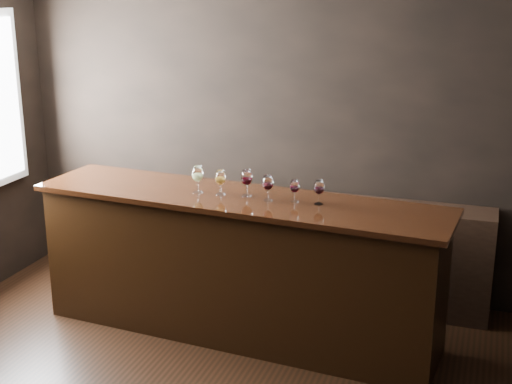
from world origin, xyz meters
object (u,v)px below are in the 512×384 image
(glass_white, at_px, (197,175))
(glass_red_c, at_px, (294,187))
(glass_red_d, at_px, (319,188))
(glass_amber, at_px, (220,178))
(glass_red_b, at_px, (268,183))
(back_bar_shelf, at_px, (338,250))
(glass_red_a, at_px, (247,178))
(bar_counter, at_px, (238,269))

(glass_white, xyz_separation_m, glass_red_c, (0.79, 0.01, -0.03))
(glass_red_c, height_order, glass_red_d, glass_red_d)
(glass_white, xyz_separation_m, glass_amber, (0.19, 0.01, -0.01))
(glass_amber, xyz_separation_m, glass_red_d, (0.79, 0.00, -0.01))
(glass_red_b, bearing_deg, glass_amber, 175.27)
(glass_white, height_order, glass_red_d, glass_white)
(glass_white, relative_size, glass_red_b, 1.08)
(back_bar_shelf, distance_m, glass_red_c, 1.20)
(glass_white, bearing_deg, glass_red_a, 5.10)
(glass_amber, relative_size, glass_red_d, 1.05)
(bar_counter, bearing_deg, glass_amber, -178.52)
(bar_counter, bearing_deg, glass_red_b, -1.26)
(bar_counter, distance_m, glass_red_d, 0.98)
(bar_counter, relative_size, back_bar_shelf, 1.22)
(back_bar_shelf, bearing_deg, glass_red_b, -112.32)
(glass_red_a, distance_m, glass_red_d, 0.59)
(glass_white, xyz_separation_m, glass_red_a, (0.40, 0.04, -0.00))
(glass_red_a, bearing_deg, glass_red_b, -18.04)
(bar_counter, bearing_deg, glass_red_d, 5.53)
(glass_red_a, xyz_separation_m, glass_red_d, (0.59, -0.03, -0.02))
(glass_white, height_order, glass_amber, glass_white)
(glass_red_a, relative_size, glass_red_d, 1.12)
(glass_red_b, bearing_deg, glass_white, 177.35)
(back_bar_shelf, bearing_deg, bar_counter, -125.49)
(glass_amber, xyz_separation_m, glass_red_a, (0.21, 0.03, 0.01))
(back_bar_shelf, height_order, glass_amber, glass_amber)
(back_bar_shelf, distance_m, glass_red_d, 1.20)
(back_bar_shelf, relative_size, glass_red_c, 15.36)
(glass_white, distance_m, glass_red_c, 0.79)
(back_bar_shelf, relative_size, glass_white, 12.11)
(bar_counter, distance_m, glass_red_c, 0.86)
(back_bar_shelf, distance_m, glass_white, 1.56)
(bar_counter, relative_size, glass_amber, 16.29)
(glass_red_a, bearing_deg, glass_white, -174.90)
(bar_counter, bearing_deg, glass_red_a, 35.52)
(bar_counter, xyz_separation_m, glass_red_c, (0.46, 0.01, 0.72))
(glass_white, distance_m, glass_amber, 0.19)
(glass_red_b, distance_m, glass_red_d, 0.39)
(glass_red_a, bearing_deg, back_bar_shelf, 56.14)
(glass_white, relative_size, glass_amber, 1.10)
(back_bar_shelf, bearing_deg, glass_red_a, -123.86)
(bar_counter, distance_m, glass_red_b, 0.79)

